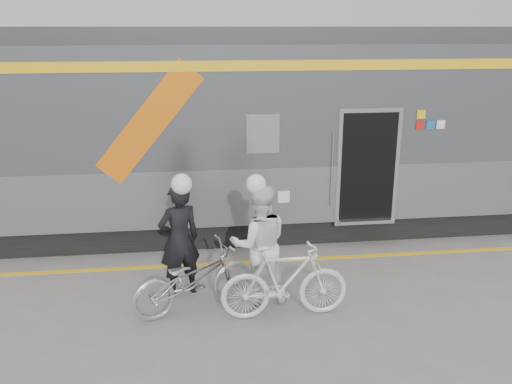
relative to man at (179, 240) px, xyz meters
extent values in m
plane|color=slate|center=(0.96, -1.10, -0.92)|extent=(90.00, 90.00, 0.00)
cube|color=black|center=(1.33, 3.10, -0.67)|extent=(24.00, 2.70, 0.50)
cube|color=#9EA0A5|center=(1.33, 3.10, 0.13)|extent=(24.00, 3.00, 1.10)
cube|color=#5C5E64|center=(1.33, 3.10, 1.78)|extent=(24.00, 3.00, 2.20)
cube|color=#38383A|center=(1.33, 3.10, 3.03)|extent=(24.00, 2.64, 0.30)
cube|color=yellow|center=(1.33, 1.59, 2.53)|extent=(24.00, 0.02, 0.18)
cube|color=orange|center=(-0.47, 1.59, 1.58)|extent=(1.96, 0.01, 2.19)
cube|color=black|center=(1.53, 1.59, 1.33)|extent=(0.55, 0.02, 0.65)
cube|color=black|center=(3.53, 1.80, 0.63)|extent=(1.05, 0.45, 2.10)
cube|color=silver|center=(3.53, 1.59, 0.63)|extent=(1.20, 0.02, 2.25)
cylinder|color=silver|center=(2.83, 1.57, 0.63)|extent=(0.04, 0.04, 1.40)
cube|color=silver|center=(3.53, 1.55, -0.40)|extent=(1.05, 0.25, 0.06)
cube|color=yellow|center=(4.48, 1.59, 1.63)|extent=(0.16, 0.01, 0.16)
cube|color=red|center=(4.48, 1.59, 1.43)|extent=(0.16, 0.01, 0.16)
cube|color=#1A5EAA|center=(4.68, 1.59, 1.43)|extent=(0.16, 0.01, 0.16)
cube|color=silver|center=(4.88, 1.59, 1.43)|extent=(0.16, 0.01, 0.16)
cube|color=silver|center=(1.93, 1.59, 0.13)|extent=(0.22, 0.01, 0.22)
cube|color=yellow|center=(0.96, 1.05, -0.91)|extent=(24.00, 0.12, 0.01)
imported|color=black|center=(0.00, 0.00, 0.00)|extent=(0.78, 0.65, 1.83)
imported|color=#A8ABB0|center=(0.20, -0.55, -0.41)|extent=(2.03, 1.33, 1.01)
imported|color=white|center=(1.21, -0.36, 0.02)|extent=(0.92, 0.73, 1.87)
imported|color=silver|center=(1.51, -0.91, -0.35)|extent=(1.90, 0.58, 1.13)
sphere|color=white|center=(0.00, 0.00, 1.07)|extent=(0.32, 0.32, 0.32)
sphere|color=white|center=(1.21, -0.36, 1.10)|extent=(0.30, 0.30, 0.30)
camera|label=1|loc=(0.21, -7.93, 3.19)|focal=38.00mm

